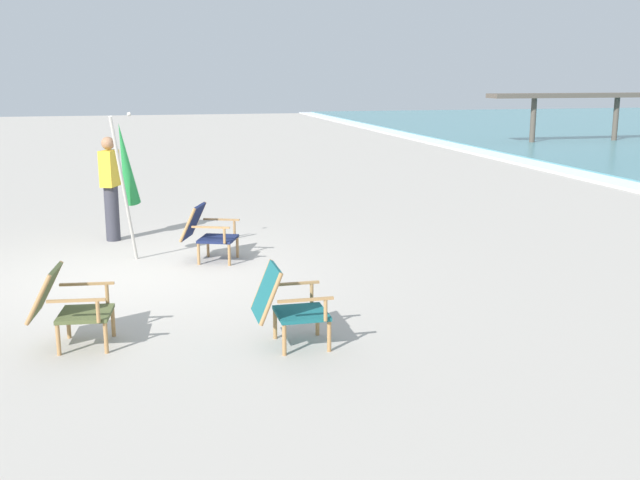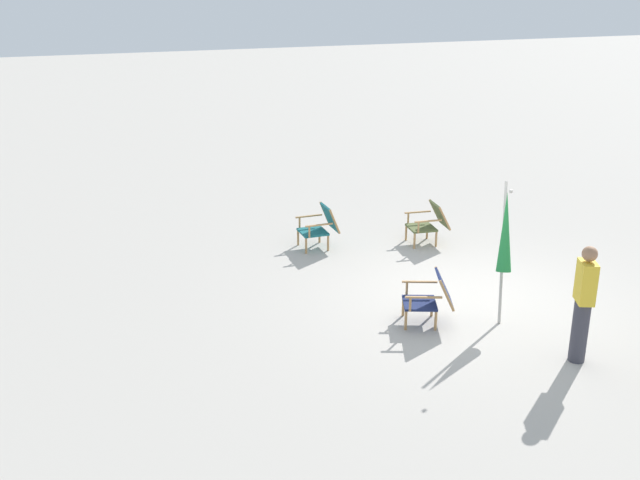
# 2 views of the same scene
# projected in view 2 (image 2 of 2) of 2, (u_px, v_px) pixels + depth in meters

# --- Properties ---
(ground_plane) EXTENTS (80.00, 80.00, 0.00)m
(ground_plane) POSITION_uv_depth(u_px,v_px,m) (470.00, 299.00, 11.90)
(ground_plane) COLOR #B2AAA0
(beach_chair_mid_center) EXTENTS (0.60, 0.70, 0.81)m
(beach_chair_mid_center) POSITION_uv_depth(u_px,v_px,m) (321.00, 225.00, 13.99)
(beach_chair_mid_center) COLOR #196066
(beach_chair_mid_center) RESTS_ON ground
(beach_chair_far_center) EXTENTS (0.65, 0.80, 0.79)m
(beach_chair_far_center) POSITION_uv_depth(u_px,v_px,m) (430.00, 222.00, 14.20)
(beach_chair_far_center) COLOR #515B33
(beach_chair_far_center) RESTS_ON ground
(beach_chair_front_left) EXTENTS (0.80, 0.88, 0.80)m
(beach_chair_front_left) POSITION_uv_depth(u_px,v_px,m) (431.00, 297.00, 10.95)
(beach_chair_front_left) COLOR #19234C
(beach_chair_front_left) RESTS_ON ground
(umbrella_furled_green) EXTENTS (0.62, 0.42, 2.07)m
(umbrella_furled_green) POSITION_uv_depth(u_px,v_px,m) (505.00, 233.00, 10.79)
(umbrella_furled_green) COLOR #B7B2A8
(umbrella_furled_green) RESTS_ON ground
(person_near_chairs) EXTENTS (0.39, 0.32, 1.63)m
(person_near_chairs) POSITION_uv_depth(u_px,v_px,m) (583.00, 303.00, 9.75)
(person_near_chairs) COLOR #383842
(person_near_chairs) RESTS_ON ground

